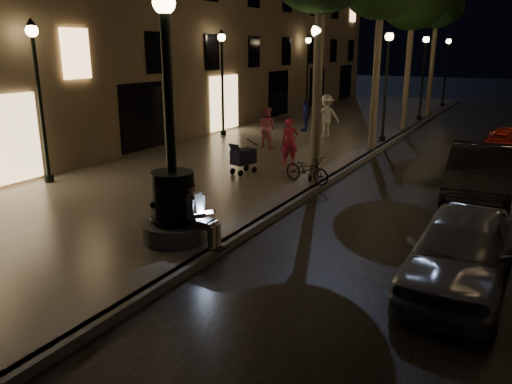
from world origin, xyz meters
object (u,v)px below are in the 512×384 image
Objects in this scene: car_second at (479,174)px; pedestrian_red at (290,142)px; fountain_lamppost at (173,194)px; lamp_curb_c at (424,66)px; tree_third at (413,6)px; bicycle at (307,169)px; lamp_curb_b at (387,71)px; pedestrian_pink at (267,127)px; car_third at (510,146)px; lamp_left_a at (38,81)px; pedestrian_blue at (305,115)px; lamp_curb_a at (316,81)px; pedestrian_white at (326,116)px; car_front at (460,251)px; seated_man_laptop at (197,212)px; lamp_curb_d at (447,62)px; lamp_left_b at (222,69)px; lamp_left_c at (308,64)px; stroller at (243,157)px; tree_far at (437,8)px.

pedestrian_red is at bearing 170.44° from car_second.
fountain_lamppost is 22.10m from lamp_curb_c.
bicycle is (-0.10, -12.24, -5.52)m from tree_third.
lamp_curb_b reaches higher than pedestrian_pink.
tree_third is 9.13m from car_third.
pedestrian_blue is at bearing 76.90° from lamp_left_a.
pedestrian_blue reaches higher than bicycle.
lamp_curb_a and lamp_curb_b have the same top height.
lamp_curb_a reaches higher than pedestrian_white.
pedestrian_pink is at bearing 134.93° from car_front.
tree_third reaches higher than seated_man_laptop.
lamp_curb_c is 1.00× the size of lamp_curb_d.
lamp_curb_d is (0.09, 30.00, 2.32)m from seated_man_laptop.
bicycle is at bearing 137.76° from car_front.
lamp_left_b is at bearing -125.37° from lamp_curb_c.
seated_man_laptop is 8.38m from car_second.
lamp_curb_a reaches higher than pedestrian_blue.
lamp_left_b and lamp_left_c have the same top height.
lamp_left_a is 4.22× the size of stroller.
lamp_curb_d is 24.38m from bicycle.
lamp_curb_c reaches higher than car_second.
lamp_curb_b is 16.00m from lamp_curb_d.
seated_man_laptop is at bearing 0.00° from fountain_lamppost.
lamp_left_b is (-7.10, -2.00, 0.00)m from lamp_curb_b.
stroller is 4.58m from pedestrian_pink.
lamp_left_a reaches higher than pedestrian_white.
lamp_left_c is at bearing 131.59° from lamp_curb_b.
fountain_lamppost is 6.03m from stroller.
pedestrian_blue is at bearing 105.14° from seated_man_laptop.
tree_far is 4.53× the size of pedestrian_red.
lamp_curb_d is 19.35m from lamp_left_b.
tree_far reaches higher than car_front.
stroller is at bearing 106.13° from fountain_lamppost.
pedestrian_white is at bearing -107.95° from lamp_curb_c.
pedestrian_pink is at bearing -105.53° from tree_far.
pedestrian_pink is (-2.22, 2.52, 0.02)m from pedestrian_red.
fountain_lamppost is at bearing -73.78° from lamp_left_c.
lamp_left_b is 2.91× the size of pedestrian_red.
bicycle is at bearing -86.24° from pedestrian_red.
tree_far is 4.77× the size of pedestrian_blue.
fountain_lamppost is at bearing -168.42° from car_front.
car_front is 11.84m from car_third.
pedestrian_pink is at bearing 132.46° from lamp_curb_a.
stroller is at bearing -98.31° from lamp_curb_c.
tree_far is 1.56× the size of lamp_curb_b.
car_third is (5.14, 6.84, -2.61)m from lamp_curb_a.
car_third is at bearing -23.34° from bicycle.
lamp_curb_b is 1.03× the size of car_second.
lamp_left_a is 8.37m from bicycle.
lamp_curb_c is at bearing 89.77° from seated_man_laptop.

